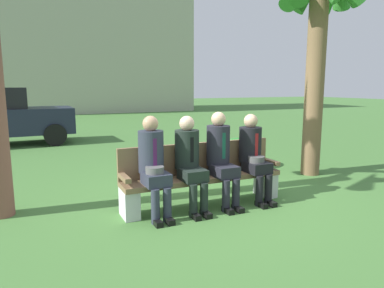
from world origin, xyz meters
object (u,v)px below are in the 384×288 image
object	(u,v)px
shrub_mid_lawn	(236,160)
seated_man_rightmost	(253,153)
seated_man_centerright	(221,154)
parked_car_near	(0,117)
building_backdrop	(85,26)
palm_tree_tall	(319,14)
seated_man_centerleft	(190,158)
park_bench	(202,175)
seated_man_leftmost	(153,161)
shrub_near_bench	(240,152)

from	to	relation	value
shrub_mid_lawn	seated_man_rightmost	bearing A→B (deg)	-113.50
seated_man_centerright	parked_car_near	xyz separation A→B (m)	(-3.24, 7.23, 0.08)
shrub_mid_lawn	building_backdrop	xyz separation A→B (m)	(0.17, 19.61, 5.47)
building_backdrop	palm_tree_tall	bearing A→B (deg)	-86.86
seated_man_centerleft	shrub_mid_lawn	world-z (taller)	seated_man_centerleft
building_backdrop	park_bench	bearing A→B (deg)	-94.44
park_bench	palm_tree_tall	bearing A→B (deg)	14.30
seated_man_centerright	shrub_mid_lawn	world-z (taller)	seated_man_centerright
park_bench	seated_man_rightmost	size ratio (longest dim) A/B	1.84
seated_man_rightmost	building_backdrop	size ratio (longest dim) A/B	0.09
seated_man_leftmost	palm_tree_tall	world-z (taller)	palm_tree_tall
seated_man_leftmost	shrub_near_bench	xyz separation A→B (m)	(2.62, 1.99, -0.43)
seated_man_leftmost	seated_man_centerright	distance (m)	1.03
seated_man_centerright	parked_car_near	world-z (taller)	parked_car_near
seated_man_rightmost	shrub_mid_lawn	xyz separation A→B (m)	(0.66, 1.52, -0.46)
palm_tree_tall	parked_car_near	bearing A→B (deg)	131.87
shrub_near_bench	parked_car_near	distance (m)	7.16
seated_man_rightmost	building_backdrop	world-z (taller)	building_backdrop
palm_tree_tall	building_backdrop	bearing A→B (deg)	93.14
park_bench	shrub_near_bench	bearing A→B (deg)	45.18
park_bench	building_backdrop	xyz separation A→B (m)	(1.63, 21.00, 5.30)
shrub_mid_lawn	building_backdrop	size ratio (longest dim) A/B	0.06
seated_man_rightmost	shrub_near_bench	size ratio (longest dim) A/B	1.31
seated_man_centerleft	parked_car_near	xyz separation A→B (m)	(-2.74, 7.23, 0.10)
parked_car_near	building_backdrop	size ratio (longest dim) A/B	0.28
seated_man_centerleft	parked_car_near	world-z (taller)	parked_car_near
palm_tree_tall	parked_car_near	distance (m)	8.87
seated_man_leftmost	seated_man_rightmost	bearing A→B (deg)	-0.10
seated_man_leftmost	seated_man_centerright	world-z (taller)	seated_man_centerright
seated_man_centerright	building_backdrop	xyz separation A→B (m)	(1.39, 21.12, 4.98)
palm_tree_tall	shrub_mid_lawn	bearing A→B (deg)	151.70
shrub_near_bench	parked_car_near	world-z (taller)	parked_car_near
seated_man_rightmost	palm_tree_tall	world-z (taller)	palm_tree_tall
seated_man_centerright	building_backdrop	size ratio (longest dim) A/B	0.10
seated_man_leftmost	seated_man_centerleft	world-z (taller)	seated_man_leftmost
seated_man_centerright	parked_car_near	bearing A→B (deg)	114.14
seated_man_centerleft	palm_tree_tall	world-z (taller)	palm_tree_tall
seated_man_rightmost	seated_man_centerright	bearing A→B (deg)	178.93
seated_man_centerright	shrub_near_bench	distance (m)	2.58
seated_man_leftmost	seated_man_centerleft	bearing A→B (deg)	0.42
seated_man_rightmost	parked_car_near	xyz separation A→B (m)	(-3.80, 7.24, 0.11)
seated_man_centerleft	shrub_near_bench	size ratio (longest dim) A/B	1.32
palm_tree_tall	shrub_near_bench	size ratio (longest dim) A/B	4.30
seated_man_rightmost	shrub_mid_lawn	distance (m)	1.72
seated_man_centerleft	seated_man_centerright	distance (m)	0.50
shrub_near_bench	shrub_mid_lawn	xyz separation A→B (m)	(-0.38, -0.46, -0.04)
seated_man_rightmost	parked_car_near	distance (m)	8.17
park_bench	shrub_near_bench	xyz separation A→B (m)	(1.84, 1.85, -0.13)
seated_man_rightmost	parked_car_near	world-z (taller)	parked_car_near
seated_man_leftmost	building_backdrop	size ratio (longest dim) A/B	0.10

